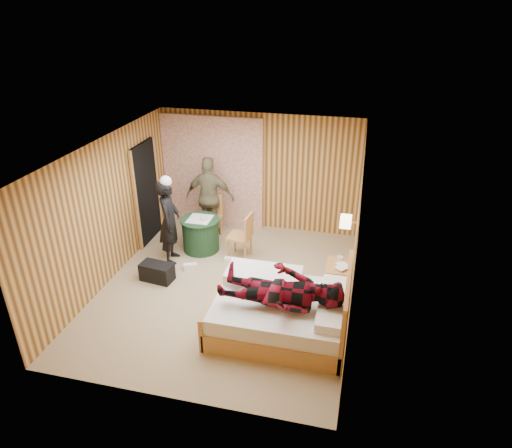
% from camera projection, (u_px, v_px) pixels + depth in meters
% --- Properties ---
extents(floor, '(4.20, 5.00, 0.01)m').
position_uv_depth(floor, '(226.00, 288.00, 7.95)').
color(floor, tan).
rests_on(floor, ground).
extents(ceiling, '(4.20, 5.00, 0.01)m').
position_uv_depth(ceiling, '(221.00, 149.00, 6.83)').
color(ceiling, white).
rests_on(ceiling, wall_back).
extents(wall_back, '(4.20, 0.02, 2.50)m').
position_uv_depth(wall_back, '(259.00, 172.00, 9.57)').
color(wall_back, '#DCA654').
rests_on(wall_back, floor).
extents(wall_left, '(0.02, 5.00, 2.50)m').
position_uv_depth(wall_left, '(107.00, 211.00, 7.83)').
color(wall_left, '#DCA654').
rests_on(wall_left, floor).
extents(wall_right, '(0.02, 5.00, 2.50)m').
position_uv_depth(wall_right, '(356.00, 238.00, 6.95)').
color(wall_right, '#DCA654').
rests_on(wall_right, floor).
extents(curtain, '(2.20, 0.08, 2.40)m').
position_uv_depth(curtain, '(213.00, 172.00, 9.74)').
color(curtain, white).
rests_on(curtain, floor).
extents(doorway, '(0.06, 0.90, 2.05)m').
position_uv_depth(doorway, '(147.00, 193.00, 9.14)').
color(doorway, black).
rests_on(doorway, floor).
extents(wall_lamp, '(0.26, 0.24, 0.16)m').
position_uv_depth(wall_lamp, '(346.00, 221.00, 7.36)').
color(wall_lamp, gold).
rests_on(wall_lamp, wall_right).
extents(bed, '(2.00, 1.57, 1.08)m').
position_uv_depth(bed, '(281.00, 311.00, 6.86)').
color(bed, tan).
rests_on(bed, floor).
extents(nightstand, '(0.43, 0.59, 0.57)m').
position_uv_depth(nightstand, '(337.00, 279.00, 7.67)').
color(nightstand, tan).
rests_on(nightstand, floor).
extents(round_table, '(0.77, 0.77, 0.68)m').
position_uv_depth(round_table, '(201.00, 234.00, 9.02)').
color(round_table, '#1B3C22').
rests_on(round_table, floor).
extents(chair_far, '(0.49, 0.49, 0.93)m').
position_uv_depth(chair_far, '(211.00, 212.00, 9.47)').
color(chair_far, tan).
rests_on(chair_far, floor).
extents(chair_near, '(0.46, 0.46, 0.93)m').
position_uv_depth(chair_near, '(244.00, 233.00, 8.64)').
color(chair_near, tan).
rests_on(chair_near, floor).
extents(duffel_bag, '(0.61, 0.38, 0.33)m').
position_uv_depth(duffel_bag, '(157.00, 272.00, 8.11)').
color(duffel_bag, black).
rests_on(duffel_bag, floor).
extents(sneaker_left, '(0.27, 0.19, 0.11)m').
position_uv_depth(sneaker_left, '(190.00, 267.00, 8.47)').
color(sneaker_left, white).
rests_on(sneaker_left, floor).
extents(sneaker_right, '(0.26, 0.11, 0.12)m').
position_uv_depth(sneaker_right, '(231.00, 261.00, 8.66)').
color(sneaker_right, white).
rests_on(sneaker_right, floor).
extents(woman_standing, '(0.51, 0.67, 1.64)m').
position_uv_depth(woman_standing, '(169.00, 222.00, 8.44)').
color(woman_standing, black).
rests_on(woman_standing, floor).
extents(man_at_table, '(1.03, 0.47, 1.72)m').
position_uv_depth(man_at_table, '(210.00, 197.00, 9.35)').
color(man_at_table, '#716B4B').
rests_on(man_at_table, floor).
extents(man_on_bed, '(0.86, 0.67, 1.77)m').
position_uv_depth(man_on_bed, '(281.00, 283.00, 6.37)').
color(man_on_bed, maroon).
rests_on(man_on_bed, bed).
extents(book_lower, '(0.26, 0.28, 0.02)m').
position_uv_depth(book_lower, '(339.00, 266.00, 7.50)').
color(book_lower, white).
rests_on(book_lower, nightstand).
extents(book_upper, '(0.27, 0.28, 0.02)m').
position_uv_depth(book_upper, '(339.00, 265.00, 7.49)').
color(book_upper, white).
rests_on(book_upper, nightstand).
extents(cup_nightstand, '(0.11, 0.11, 0.09)m').
position_uv_depth(cup_nightstand, '(340.00, 259.00, 7.64)').
color(cup_nightstand, white).
rests_on(cup_nightstand, nightstand).
extents(cup_table, '(0.14, 0.14, 0.10)m').
position_uv_depth(cup_table, '(204.00, 218.00, 8.78)').
color(cup_table, white).
rests_on(cup_table, round_table).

